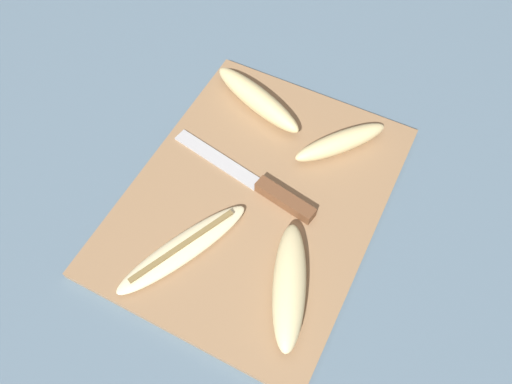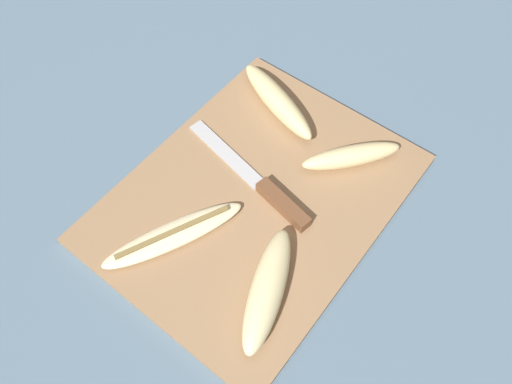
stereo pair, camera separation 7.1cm
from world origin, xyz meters
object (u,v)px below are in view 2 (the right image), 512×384
Objects in this scene: banana_ripe_center at (351,156)px; banana_mellow_near at (277,101)px; knife at (269,192)px; banana_pale_long at (174,235)px; banana_soft_right at (267,289)px.

banana_mellow_near is at bearing 83.49° from banana_ripe_center.
banana_mellow_near is (0.14, 0.09, 0.01)m from knife.
knife and banana_pale_long have the same top height.
banana_pale_long is 0.28m from banana_ripe_center.
banana_mellow_near reaches higher than knife.
banana_ripe_center is at bearing 6.58° from banana_soft_right.
banana_soft_right reaches higher than banana_pale_long.
knife is at bearing -147.33° from banana_mellow_near.
knife is 1.42× the size of banana_soft_right.
banana_ripe_center is (0.24, 0.03, -0.00)m from banana_soft_right.
banana_mellow_near is (0.02, 0.15, 0.00)m from banana_ripe_center.
banana_soft_right is at bearing -145.58° from banana_mellow_near.
knife is 1.23× the size of banana_pale_long.
banana_ripe_center is at bearing -16.41° from knife.
banana_soft_right is at bearing -84.49° from banana_pale_long.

